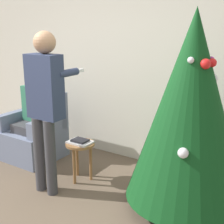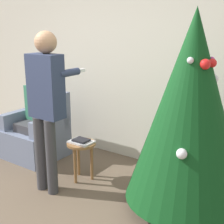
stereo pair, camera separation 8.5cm
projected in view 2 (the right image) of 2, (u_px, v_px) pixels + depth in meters
The scene contains 8 objects.
wall_back at pixel (123, 63), 4.31m from camera, with size 8.00×0.06×2.70m.
christmas_tree at pixel (190, 109), 2.98m from camera, with size 1.22×1.22×2.03m.
armchair at pixel (38, 134), 4.55m from camera, with size 0.75×0.73×0.95m.
person_seated at pixel (35, 112), 4.43m from camera, with size 0.36×0.46×1.24m.
person_standing at pixel (46, 98), 3.40m from camera, with size 0.42×0.57×1.81m.
side_stool at pixel (81, 150), 3.81m from camera, with size 0.36×0.36×0.49m.
laptop at pixel (81, 142), 3.78m from camera, with size 0.29×0.22×0.02m.
book at pixel (81, 140), 3.78m from camera, with size 0.19×0.15×0.02m.
Camera 2 is at (2.34, -1.41, 1.87)m, focal length 50.00 mm.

